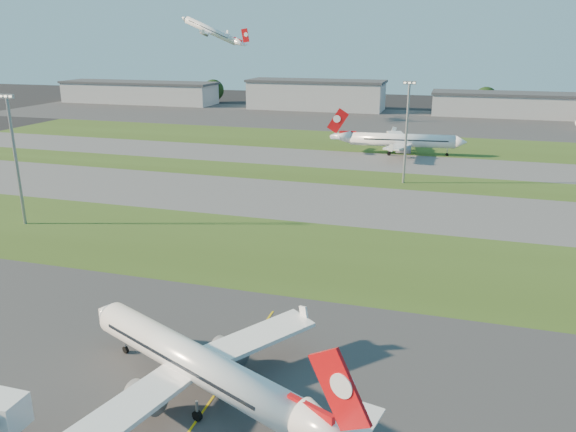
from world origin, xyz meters
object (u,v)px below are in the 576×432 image
at_px(airliner_taxiing, 401,141).
at_px(light_mast_west, 15,152).
at_px(light_mast_centre, 407,126).
at_px(airliner_parked, 195,363).

distance_m(airliner_taxiing, light_mast_west, 114.88).
height_order(light_mast_west, light_mast_centre, same).
height_order(airliner_taxiing, light_mast_west, light_mast_west).
distance_m(airliner_parked, light_mast_west, 72.91).
relative_size(airliner_taxiing, light_mast_west, 1.59).
xyz_separation_m(airliner_parked, light_mast_west, (-58.28, 42.43, 10.85)).
xyz_separation_m(airliner_taxiing, light_mast_centre, (4.72, -37.96, 10.33)).
distance_m(airliner_taxiing, light_mast_centre, 39.63).
bearing_deg(light_mast_centre, light_mast_west, -141.34).
distance_m(light_mast_west, light_mast_centre, 89.64).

